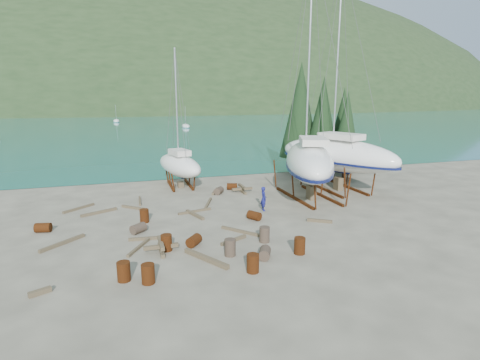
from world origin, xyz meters
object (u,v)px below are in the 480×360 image
object	(u,v)px
large_sailboat_far	(336,154)
worker	(264,199)
large_sailboat_near	(309,160)
small_sailboat_shore	(179,165)

from	to	relation	value
large_sailboat_far	worker	size ratio (longest dim) A/B	10.83
large_sailboat_far	worker	distance (m)	9.74
large_sailboat_far	large_sailboat_near	bearing A→B (deg)	-173.04
large_sailboat_near	worker	size ratio (longest dim) A/B	10.84
large_sailboat_near	small_sailboat_shore	distance (m)	11.73
large_sailboat_far	worker	world-z (taller)	large_sailboat_far
large_sailboat_far	worker	xyz separation A→B (m)	(-8.45, -4.30, -2.22)
large_sailboat_near	large_sailboat_far	distance (m)	4.26
small_sailboat_shore	worker	size ratio (longest dim) A/B	6.92
large_sailboat_far	worker	bearing A→B (deg)	-174.60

